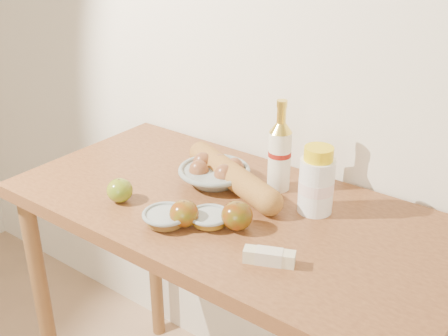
{
  "coord_description": "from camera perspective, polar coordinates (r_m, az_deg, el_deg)",
  "views": [
    {
      "loc": [
        0.75,
        0.15,
        1.62
      ],
      "look_at": [
        0.0,
        1.15,
        1.02
      ],
      "focal_mm": 45.0,
      "sensor_mm": 36.0,
      "label": 1
    }
  ],
  "objects": [
    {
      "name": "baguette",
      "position": [
        1.54,
        0.86,
        -0.78
      ],
      "size": [
        0.42,
        0.22,
        0.07
      ],
      "rotation": [
        0.0,
        0.0,
        -0.38
      ],
      "color": "#BD8239",
      "rests_on": "table"
    },
    {
      "name": "syrup_bowl",
      "position": [
        1.38,
        -1.48,
        -5.12
      ],
      "size": [
        0.13,
        0.13,
        0.03
      ],
      "rotation": [
        0.0,
        0.0,
        0.35
      ],
      "color": "#8E9B97",
      "rests_on": "table"
    },
    {
      "name": "table",
      "position": [
        1.53,
        0.68,
        -7.85
      ],
      "size": [
        1.2,
        0.6,
        0.9
      ],
      "color": "brown",
      "rests_on": "ground"
    },
    {
      "name": "butter_stick",
      "position": [
        1.24,
        4.62,
        -8.98
      ],
      "size": [
        0.12,
        0.07,
        0.03
      ],
      "rotation": [
        0.0,
        0.0,
        0.42
      ],
      "color": "beige",
      "rests_on": "table"
    },
    {
      "name": "egg_bowl",
      "position": [
        1.57,
        -0.94,
        -0.47
      ],
      "size": [
        0.25,
        0.25,
        0.07
      ],
      "rotation": [
        0.0,
        0.0,
        0.26
      ],
      "color": "gray",
      "rests_on": "table"
    },
    {
      "name": "cream_bottle",
      "position": [
        1.42,
        9.38,
        -1.43
      ],
      "size": [
        0.09,
        0.09,
        0.18
      ],
      "rotation": [
        0.0,
        0.0,
        -0.01
      ],
      "color": "white",
      "rests_on": "table"
    },
    {
      "name": "apple_yellowgreen",
      "position": [
        1.5,
        -10.55,
        -2.24
      ],
      "size": [
        0.08,
        0.08,
        0.06
      ],
      "rotation": [
        0.0,
        0.0,
        -0.24
      ],
      "color": "olive",
      "rests_on": "table"
    },
    {
      "name": "sugar_bowl",
      "position": [
        1.39,
        -5.94,
        -5.03
      ],
      "size": [
        0.14,
        0.14,
        0.03
      ],
      "rotation": [
        0.0,
        0.0,
        0.23
      ],
      "color": "gray",
      "rests_on": "table"
    },
    {
      "name": "back_wall",
      "position": [
        1.59,
        8.09,
        13.73
      ],
      "size": [
        3.5,
        0.02,
        2.6
      ],
      "primitive_type": "cube",
      "color": "white",
      "rests_on": "ground"
    },
    {
      "name": "bourbon_bottle",
      "position": [
        1.51,
        5.67,
        1.42
      ],
      "size": [
        0.07,
        0.07,
        0.26
      ],
      "rotation": [
        0.0,
        0.0,
        0.17
      ],
      "color": "#F0E8CB",
      "rests_on": "table"
    },
    {
      "name": "apple_redgreen_right",
      "position": [
        1.35,
        1.33,
        -4.86
      ],
      "size": [
        0.1,
        0.1,
        0.07
      ],
      "rotation": [
        0.0,
        0.0,
        0.27
      ],
      "color": "maroon",
      "rests_on": "table"
    },
    {
      "name": "apple_redgreen_front",
      "position": [
        1.37,
        -4.07,
        -4.63
      ],
      "size": [
        0.09,
        0.09,
        0.07
      ],
      "rotation": [
        0.0,
        0.0,
        -0.35
      ],
      "color": "#960C08",
      "rests_on": "table"
    }
  ]
}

